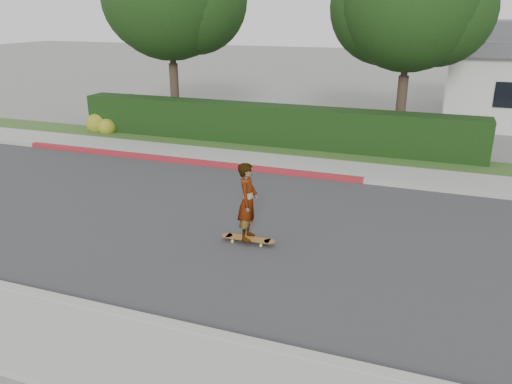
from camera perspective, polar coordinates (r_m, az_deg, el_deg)
ground at (r=11.22m, az=4.01°, el=-4.80°), size 120.00×120.00×0.00m
road at (r=11.21m, az=4.01°, el=-4.78°), size 60.00×8.00×0.01m
curb_near at (r=7.84m, az=-4.75°, el=-16.18°), size 60.00×0.20×0.15m
sidewalk_near at (r=7.22m, az=-7.91°, el=-20.15°), size 60.00×1.60×0.12m
curb_far at (r=14.91m, az=8.43°, el=1.72°), size 60.00×0.20×0.15m
curb_red_section at (r=16.58m, az=-8.73°, el=3.59°), size 12.00×0.21×0.15m
sidewalk_far at (r=15.76m, az=9.11°, el=2.63°), size 60.00×1.60×0.12m
planting_strip at (r=17.27m, az=10.17°, el=4.08°), size 60.00×1.60×0.10m
hedge at (r=18.38m, az=1.35°, el=7.60°), size 15.00×1.00×1.50m
flowering_shrub at (r=21.34m, az=-17.35°, el=7.30°), size 1.40×1.00×0.90m
tree_center at (r=19.04m, az=17.29°, el=19.79°), size 5.66×4.84×7.44m
skateboard at (r=10.72m, az=-0.92°, el=-5.36°), size 1.20×0.27×0.11m
skateboarder at (r=10.38m, az=-0.95°, el=-1.10°), size 0.47×0.65×1.68m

